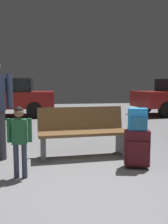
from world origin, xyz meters
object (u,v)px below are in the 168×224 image
object	(u,v)px
suitcase	(137,148)
backpack_bright	(138,120)
bench	(83,132)
child	(19,135)
parked_car_far	(4,96)

from	to	relation	value
suitcase	backpack_bright	bearing A→B (deg)	-106.16
bench	backpack_bright	distance (m)	1.12
child	parked_car_far	bearing A→B (deg)	100.39
bench	suitcase	size ratio (longest dim) A/B	2.69
suitcase	parked_car_far	size ratio (longest dim) A/B	0.15
bench	parked_car_far	bearing A→B (deg)	111.00
parked_car_far	child	bearing A→B (deg)	-79.61
backpack_bright	parked_car_far	size ratio (longest dim) A/B	0.08
bench	suitcase	bearing A→B (deg)	-46.71
backpack_bright	child	world-z (taller)	child
backpack_bright	child	size ratio (longest dim) A/B	0.34
bench	suitcase	world-z (taller)	bench
child	suitcase	bearing A→B (deg)	4.27
suitcase	backpack_bright	xyz separation A→B (m)	(-0.00, -0.00, 0.45)
backpack_bright	parked_car_far	distance (m)	7.38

